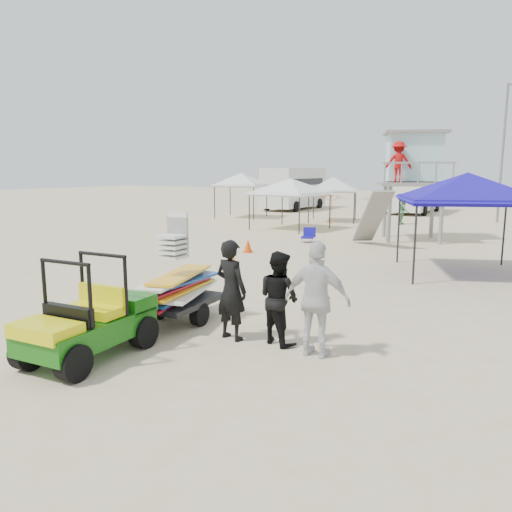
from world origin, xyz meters
The scene contains 19 objects.
ground centered at (0.00, 0.00, 0.00)m, with size 140.00×140.00×0.00m, color beige.
utility_cart centered at (-0.66, -0.52, 0.78)m, with size 1.25×2.28×1.68m.
surf_trailer centered at (-0.66, 1.81, 0.81)m, with size 1.33×2.29×1.98m.
man_left centered at (0.86, 1.51, 0.93)m, with size 0.67×0.44×1.85m, color black.
man_mid centered at (1.71, 1.76, 0.84)m, with size 0.82×0.64×1.68m, color black.
man_right centered at (2.56, 1.51, 0.97)m, with size 1.14×0.47×1.94m, color silver.
lifeguard_tower centered at (0.34, 16.72, 3.46)m, with size 3.76×3.76×4.64m.
canopy_blue centered at (3.57, 9.95, 2.87)m, with size 4.56×4.56×3.42m.
canopy_white_a centered at (-6.14, 17.72, 2.52)m, with size 3.57×3.57×3.06m.
canopy_white_b centered at (-11.91, 22.00, 2.77)m, with size 3.33×3.33×3.32m.
canopy_white_c centered at (-5.74, 22.67, 2.53)m, with size 3.52×3.52×3.08m.
umbrella_a centered at (-5.18, 20.99, 0.88)m, with size 1.92×1.95×1.76m, color #B13412.
umbrella_b centered at (-3.21, 22.42, 0.82)m, with size 1.79×1.82×1.64m, color gold.
cone_near centered at (-3.17, 7.59, 0.25)m, with size 0.34×0.34×0.50m, color #FF6708.
cone_far centered at (-4.04, 10.04, 0.25)m, with size 0.34×0.34×0.50m, color #D84006.
beach_chair_a centered at (-3.22, 13.71, 0.31)m, with size 0.70×0.77×0.64m.
rv_far_left centered at (-12.00, 29.99, 1.80)m, with size 2.64×6.80×3.25m.
rv_mid_left centered at (-3.00, 31.49, 1.80)m, with size 2.65×6.50×3.25m.
light_pole_left centered at (3.00, 27.00, 4.00)m, with size 0.14×0.14×8.00m, color slate.
Camera 1 is at (5.76, -5.86, 3.07)m, focal length 35.00 mm.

